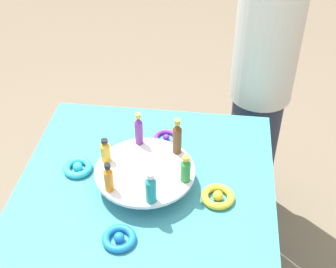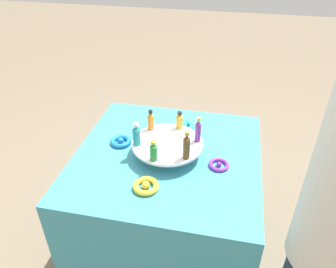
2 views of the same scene
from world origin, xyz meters
name	(u,v)px [view 1 (image 1 of 2)]	position (x,y,z in m)	size (l,w,h in m)	color
party_table	(148,249)	(0.00, 0.00, 0.36)	(0.90, 0.90, 0.73)	teal
display_stand	(145,174)	(0.00, 0.00, 0.78)	(0.35, 0.35, 0.07)	silver
bottle_orange	(109,178)	(-0.10, -0.11, 0.85)	(0.03, 0.03, 0.11)	orange
bottle_teal	(151,188)	(0.04, -0.14, 0.85)	(0.04, 0.04, 0.12)	teal
bottle_green	(186,169)	(0.14, -0.03, 0.84)	(0.03, 0.03, 0.10)	#288438
bottle_brown	(177,137)	(0.10, 0.11, 0.86)	(0.03, 0.03, 0.14)	brown
bottle_purple	(139,130)	(-0.04, 0.14, 0.86)	(0.03, 0.03, 0.13)	#702D93
bottle_gold	(105,151)	(-0.14, 0.03, 0.84)	(0.04, 0.04, 0.09)	gold
ribbon_bow_teal	(78,168)	(-0.26, 0.04, 0.74)	(0.11, 0.11, 0.04)	#2DB7CC
ribbon_bow_blue	(119,238)	(-0.04, -0.26, 0.74)	(0.11, 0.11, 0.03)	blue
ribbon_bow_gold	(218,197)	(0.26, -0.04, 0.74)	(0.11, 0.11, 0.04)	gold
ribbon_bow_purple	(166,138)	(0.04, 0.26, 0.74)	(0.10, 0.10, 0.02)	purple
person_figure	(263,69)	(0.42, 0.67, 0.83)	(0.28, 0.28, 1.65)	#282D42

